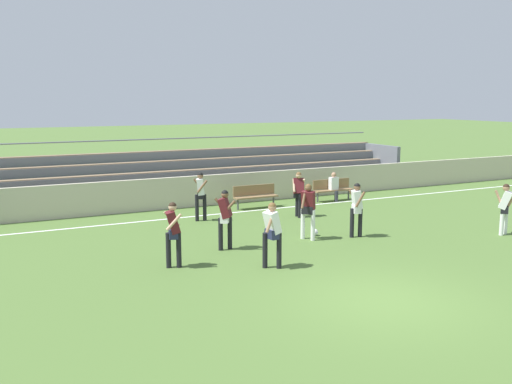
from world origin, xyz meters
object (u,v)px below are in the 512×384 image
at_px(player_white_pressing_high, 505,205).
at_px(player_white_overlapping, 272,229).
at_px(player_dark_dropping_back, 225,214).
at_px(player_dark_trailing_run, 173,229).
at_px(bench_near_bin, 332,188).
at_px(soccer_ball, 315,232).
at_px(spectator_seated, 334,184).
at_px(bleacher_stand, 199,172).
at_px(player_dark_deep_cover, 299,190).
at_px(player_white_wide_left, 201,192).
at_px(player_white_wide_right, 357,205).
at_px(player_dark_on_ball, 308,206).
at_px(bench_far_left, 255,194).

bearing_deg(player_white_pressing_high, player_white_overlapping, 179.20).
bearing_deg(player_dark_dropping_back, player_dark_trailing_run, -151.51).
relative_size(player_white_overlapping, player_white_pressing_high, 1.04).
distance_m(player_white_pressing_high, player_dark_trailing_run, 10.53).
bearing_deg(bench_near_bin, player_dark_trailing_run, -145.45).
xyz_separation_m(player_white_pressing_high, soccer_ball, (-5.42, 2.54, -0.85)).
bearing_deg(spectator_seated, bench_near_bin, 90.00).
height_order(bleacher_stand, bench_near_bin, bleacher_stand).
height_order(player_white_pressing_high, player_dark_trailing_run, player_dark_trailing_run).
distance_m(player_dark_deep_cover, soccer_ball, 2.98).
xyz_separation_m(bleacher_stand, player_white_wide_left, (-1.82, -4.95, -0.01)).
bearing_deg(player_white_overlapping, bench_near_bin, 47.28).
xyz_separation_m(player_white_wide_right, player_dark_dropping_back, (-4.22, 0.46, 0.02)).
height_order(player_dark_on_ball, soccer_ball, player_dark_on_ball).
distance_m(player_white_wide_right, player_dark_deep_cover, 3.39).
xyz_separation_m(spectator_seated, soccer_ball, (-3.99, -4.82, -0.59)).
height_order(player_white_wide_right, player_white_pressing_high, player_white_wide_right).
xyz_separation_m(spectator_seated, player_dark_deep_cover, (-3.00, -2.15, 0.28)).
bearing_deg(player_dark_deep_cover, player_white_wide_left, 163.96).
height_order(spectator_seated, player_dark_on_ball, player_dark_on_ball).
distance_m(player_white_pressing_high, player_dark_dropping_back, 8.88).
distance_m(bench_far_left, player_dark_on_ball, 5.34).
height_order(player_white_pressing_high, player_dark_dropping_back, player_dark_dropping_back).
bearing_deg(spectator_seated, soccer_ball, -129.65).
relative_size(bleacher_stand, player_dark_dropping_back, 11.70).
bearing_deg(bench_near_bin, player_white_pressing_high, -79.16).
distance_m(bleacher_stand, player_white_overlapping, 11.24).
xyz_separation_m(player_dark_on_ball, soccer_ball, (0.45, 0.32, -0.92)).
relative_size(player_white_wide_left, soccer_ball, 7.83).
bearing_deg(soccer_ball, player_dark_trailing_run, -165.77).
relative_size(spectator_seated, player_white_pressing_high, 0.74).
relative_size(player_white_wide_right, player_dark_on_ball, 0.98).
bearing_deg(player_dark_trailing_run, bench_far_left, 49.10).
bearing_deg(player_dark_deep_cover, player_white_overlapping, -126.66).
distance_m(bench_near_bin, player_white_pressing_high, 7.62).
bearing_deg(player_white_wide_right, spectator_seated, 62.07).
bearing_deg(player_dark_trailing_run, player_white_pressing_high, -6.90).
bearing_deg(player_white_overlapping, player_dark_trailing_run, 152.62).
height_order(player_white_wide_left, soccer_ball, player_white_wide_left).
bearing_deg(soccer_ball, player_dark_deep_cover, 69.69).
height_order(player_white_overlapping, soccer_ball, player_white_overlapping).
relative_size(bleacher_stand, player_white_pressing_high, 12.37).
height_order(bench_near_bin, player_white_wide_right, player_white_wide_right).
height_order(bench_near_bin, soccer_ball, bench_near_bin).
relative_size(bench_far_left, player_white_wide_left, 1.04).
height_order(player_dark_dropping_back, soccer_ball, player_dark_dropping_back).
xyz_separation_m(spectator_seated, player_white_pressing_high, (1.43, -7.36, 0.26)).
xyz_separation_m(player_dark_on_ball, player_dark_deep_cover, (1.44, 3.00, -0.05)).
distance_m(bleacher_stand, player_dark_deep_cover, 6.13).
bearing_deg(player_white_overlapping, bench_far_left, 66.78).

